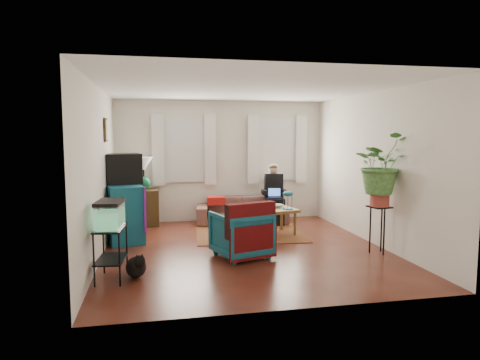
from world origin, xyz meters
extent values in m
cube|color=#4F2B14|center=(0.00, 0.00, 0.00)|extent=(4.50, 5.00, 0.01)
cube|color=white|center=(0.00, 0.00, 2.60)|extent=(4.50, 5.00, 0.01)
cube|color=silver|center=(0.00, 2.50, 1.30)|extent=(4.50, 0.01, 2.60)
cube|color=silver|center=(0.00, -2.50, 1.30)|extent=(4.50, 0.01, 2.60)
cube|color=silver|center=(-2.25, 0.00, 1.30)|extent=(0.01, 5.00, 2.60)
cube|color=silver|center=(2.25, 0.00, 1.30)|extent=(0.01, 5.00, 2.60)
cube|color=white|center=(-0.80, 2.48, 1.55)|extent=(1.08, 0.04, 1.38)
cube|color=white|center=(1.25, 2.48, 1.55)|extent=(1.08, 0.04, 1.38)
cube|color=white|center=(-0.80, 2.40, 1.55)|extent=(1.36, 0.06, 1.50)
cube|color=white|center=(1.25, 2.40, 1.55)|extent=(1.36, 0.06, 1.50)
cube|color=#3D2616|center=(-2.21, 0.85, 1.95)|extent=(0.04, 0.32, 0.40)
cube|color=brown|center=(0.31, 1.01, 0.01)|extent=(2.12, 1.76, 0.01)
imported|color=brown|center=(0.37, 2.05, 0.37)|extent=(1.99, 0.98, 0.75)
cube|color=#3D2D17|center=(-1.65, 2.21, 0.37)|extent=(0.58, 0.58, 0.75)
cube|color=#116366|center=(-1.99, 1.04, 0.50)|extent=(0.79, 1.21, 1.00)
cube|color=black|center=(-1.99, 1.16, 1.27)|extent=(0.72, 0.68, 0.53)
cube|color=black|center=(-2.00, -1.12, 0.34)|extent=(0.40, 0.64, 0.68)
cube|color=#7FD899|center=(-2.00, -1.12, 0.86)|extent=(0.36, 0.59, 0.36)
ellipsoid|color=black|center=(-1.69, -1.11, 0.17)|extent=(0.37, 0.47, 0.35)
imported|color=#11506A|center=(-0.15, -0.43, 0.39)|extent=(0.94, 0.91, 0.78)
cube|color=#9E0A0A|center=(-0.06, -0.72, 0.56)|extent=(0.81, 0.41, 0.65)
cube|color=brown|center=(0.55, 0.86, 0.25)|extent=(1.30, 0.89, 0.49)
imported|color=white|center=(0.31, 0.70, 0.55)|extent=(0.16, 0.16, 0.11)
imported|color=beige|center=(0.64, 0.68, 0.54)|extent=(0.13, 0.13, 0.10)
imported|color=white|center=(0.84, 1.04, 0.52)|extent=(0.28, 0.28, 0.06)
cylinder|color=#B21414|center=(0.20, 0.95, 0.51)|extent=(0.44, 0.44, 0.04)
cube|color=black|center=(2.02, -0.66, 0.38)|extent=(0.37, 0.37, 0.75)
imported|color=#599947|center=(2.02, -0.66, 1.28)|extent=(0.98, 0.89, 0.96)
camera|label=1|loc=(-1.43, -6.72, 1.86)|focal=32.00mm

